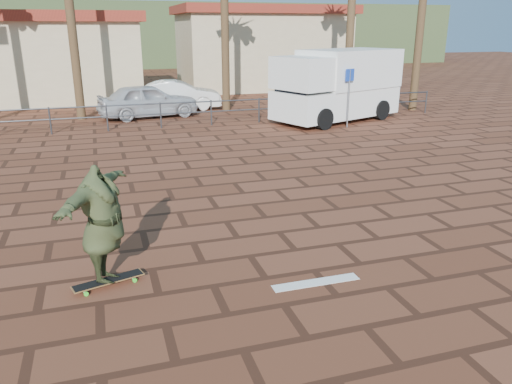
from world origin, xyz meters
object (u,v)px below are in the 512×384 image
at_px(skateboarder, 103,224).
at_px(car_silver, 148,101).
at_px(longboard, 108,281).
at_px(car_white, 177,95).
at_px(campervan, 338,84).

xyz_separation_m(skateboarder, car_silver, (2.16, 14.99, -0.29)).
bearing_deg(longboard, car_white, 61.06).
height_order(longboard, car_white, car_white).
relative_size(campervan, car_silver, 1.41).
distance_m(longboard, skateboarder, 0.92).
height_order(skateboarder, car_white, skateboarder).
bearing_deg(car_silver, car_white, -49.57).
bearing_deg(longboard, skateboarder, 177.54).
height_order(campervan, car_silver, campervan).
bearing_deg(skateboarder, car_white, 10.75).
height_order(campervan, car_white, campervan).
relative_size(campervan, car_white, 1.46).
relative_size(longboard, car_white, 0.27).
relative_size(skateboarder, campervan, 0.37).
bearing_deg(skateboarder, longboard, -52.78).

